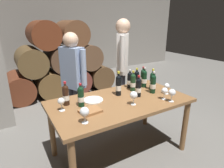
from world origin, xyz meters
The scene contains 25 objects.
ground_plane centered at (0.00, 0.00, 0.00)m, with size 14.00×14.00×0.00m, color #66635E.
cellar_back_wall centered at (0.00, 4.20, 1.40)m, with size 10.00×0.24×2.80m, color gray.
barrel_stack centered at (0.00, 2.60, 0.72)m, with size 2.49×0.90×1.69m.
dining_table centered at (0.00, 0.00, 0.67)m, with size 1.70×0.90×0.76m.
wine_bottle_0 centered at (0.26, -0.01, 0.88)m, with size 0.07×0.07×0.28m.
wine_bottle_1 centered at (0.45, 0.27, 0.89)m, with size 0.07×0.07×0.29m.
wine_bottle_2 centered at (0.56, 0.23, 0.89)m, with size 0.07×0.07×0.29m.
wine_bottle_3 centered at (-0.47, 0.09, 0.88)m, with size 0.07×0.07×0.27m.
wine_bottle_4 centered at (0.33, 0.19, 0.88)m, with size 0.07×0.07×0.29m.
wine_bottle_5 centered at (0.07, 0.15, 0.90)m, with size 0.07×0.07×0.32m.
wine_bottle_6 centered at (0.51, -0.01, 0.89)m, with size 0.07×0.07×0.30m.
wine_bottle_7 centered at (0.36, 0.31, 0.88)m, with size 0.07×0.07×0.27m.
wine_bottle_8 centered at (-0.61, 0.21, 0.88)m, with size 0.07×0.07×0.28m.
wine_bottle_9 centered at (0.58, 0.08, 0.89)m, with size 0.07×0.07×0.30m.
wine_bottle_10 centered at (0.62, 0.33, 0.88)m, with size 0.07×0.07×0.27m.
wine_glass_0 centered at (-0.58, -0.28, 0.87)m, with size 0.09×0.09×0.16m.
wine_glass_1 centered at (0.50, -0.35, 0.87)m, with size 0.09×0.09×0.16m.
wine_glass_2 centered at (0.48, -0.25, 0.87)m, with size 0.08×0.08×0.15m.
wine_glass_3 centered at (-0.70, 0.09, 0.87)m, with size 0.07×0.07×0.15m.
wine_glass_4 centered at (0.06, -0.18, 0.87)m, with size 0.09×0.09×0.16m.
wine_glass_5 centered at (0.64, -0.13, 0.86)m, with size 0.07×0.07×0.15m.
tasting_notebook centered at (-0.45, -0.11, 0.77)m, with size 0.22×0.16×0.03m, color #936038.
serving_plate centered at (-0.29, 0.16, 0.77)m, with size 0.24×0.24×0.01m, color white.
sommelier_presenting centered at (0.52, 0.75, 1.04)m, with size 0.33×0.42×1.72m.
taster_seated_left centered at (-0.34, 0.72, 0.92)m, with size 0.30×0.46×1.54m.
Camera 1 is at (-1.17, -1.77, 1.69)m, focal length 30.19 mm.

